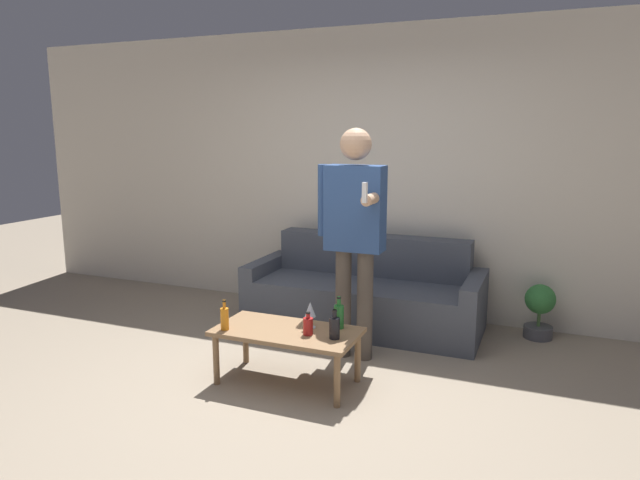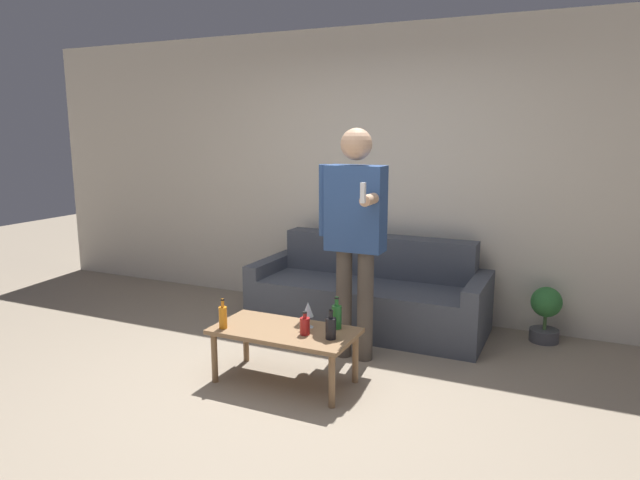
{
  "view_description": "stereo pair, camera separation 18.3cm",
  "coord_description": "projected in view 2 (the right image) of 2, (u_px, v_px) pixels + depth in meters",
  "views": [
    {
      "loc": [
        1.58,
        -2.99,
        1.75
      ],
      "look_at": [
        0.01,
        0.85,
        0.95
      ],
      "focal_mm": 32.0,
      "sensor_mm": 36.0,
      "label": 1
    },
    {
      "loc": [
        1.75,
        -2.91,
        1.75
      ],
      "look_at": [
        0.01,
        0.85,
        0.95
      ],
      "focal_mm": 32.0,
      "sensor_mm": 36.0,
      "label": 2
    }
  ],
  "objects": [
    {
      "name": "coffee_table",
      "position": [
        285.0,
        335.0,
        3.97
      ],
      "size": [
        1.0,
        0.51,
        0.39
      ],
      "color": "#8E6B47",
      "rests_on": "ground_plane"
    },
    {
      "name": "wine_glass_near",
      "position": [
        308.0,
        310.0,
        3.97
      ],
      "size": [
        0.08,
        0.08,
        0.19
      ],
      "color": "silver",
      "rests_on": "coffee_table"
    },
    {
      "name": "couch",
      "position": [
        369.0,
        295.0,
        5.14
      ],
      "size": [
        2.08,
        0.83,
        0.79
      ],
      "color": "#474C56",
      "rests_on": "ground_plane"
    },
    {
      "name": "ground_plane",
      "position": [
        263.0,
        408.0,
        3.65
      ],
      "size": [
        16.0,
        16.0,
        0.0
      ],
      "primitive_type": "plane",
      "color": "gray"
    },
    {
      "name": "bottle_orange",
      "position": [
        223.0,
        317.0,
        3.96
      ],
      "size": [
        0.06,
        0.06,
        0.21
      ],
      "color": "orange",
      "rests_on": "coffee_table"
    },
    {
      "name": "bottle_dark",
      "position": [
        337.0,
        316.0,
        3.96
      ],
      "size": [
        0.07,
        0.07,
        0.23
      ],
      "color": "#23752D",
      "rests_on": "coffee_table"
    },
    {
      "name": "bottle_yellow",
      "position": [
        331.0,
        327.0,
        3.76
      ],
      "size": [
        0.07,
        0.07,
        0.2
      ],
      "color": "black",
      "rests_on": "coffee_table"
    },
    {
      "name": "wall_back",
      "position": [
        381.0,
        173.0,
        5.4
      ],
      "size": [
        8.0,
        0.06,
        2.7
      ],
      "color": "beige",
      "rests_on": "ground_plane"
    },
    {
      "name": "bottle_green",
      "position": [
        305.0,
        325.0,
        3.84
      ],
      "size": [
        0.07,
        0.07,
        0.16
      ],
      "color": "#B21E1E",
      "rests_on": "coffee_table"
    },
    {
      "name": "potted_plant",
      "position": [
        546.0,
        311.0,
        4.76
      ],
      "size": [
        0.25,
        0.25,
        0.47
      ],
      "color": "#4C4C51",
      "rests_on": "ground_plane"
    },
    {
      "name": "person_standing_front",
      "position": [
        355.0,
        226.0,
        4.27
      ],
      "size": [
        0.52,
        0.45,
        1.77
      ],
      "color": "brown",
      "rests_on": "ground_plane"
    }
  ]
}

